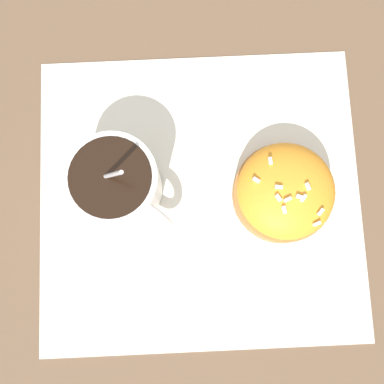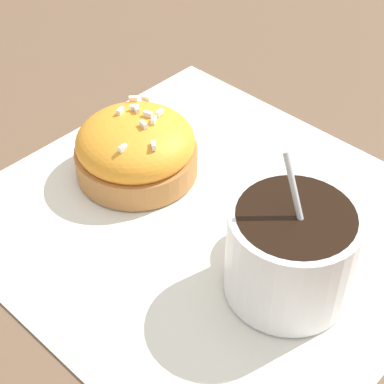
{
  "view_description": "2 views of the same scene",
  "coord_description": "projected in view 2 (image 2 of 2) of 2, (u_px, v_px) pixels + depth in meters",
  "views": [
    {
      "loc": [
        0.01,
        0.07,
        0.47
      ],
      "look_at": [
        0.01,
        -0.0,
        0.04
      ],
      "focal_mm": 42.0,
      "sensor_mm": 36.0,
      "label": 1
    },
    {
      "loc": [
        0.24,
        -0.26,
        0.35
      ],
      "look_at": [
        -0.01,
        -0.01,
        0.04
      ],
      "focal_mm": 60.0,
      "sensor_mm": 36.0,
      "label": 2
    }
  ],
  "objects": [
    {
      "name": "ground_plane",
      "position": [
        210.0,
        223.0,
        0.49
      ],
      "size": [
        3.0,
        3.0,
        0.0
      ],
      "primitive_type": "plane",
      "color": "brown"
    },
    {
      "name": "paper_napkin",
      "position": [
        210.0,
        221.0,
        0.49
      ],
      "size": [
        0.34,
        0.32,
        0.0
      ],
      "color": "white",
      "rests_on": "ground_plane"
    },
    {
      "name": "coffee_cup",
      "position": [
        291.0,
        248.0,
        0.42
      ],
      "size": [
        0.1,
        0.09,
        0.11
      ],
      "color": "white",
      "rests_on": "paper_napkin"
    },
    {
      "name": "frosted_pastry",
      "position": [
        138.0,
        147.0,
        0.52
      ],
      "size": [
        0.1,
        0.1,
        0.06
      ],
      "color": "#B2753D",
      "rests_on": "paper_napkin"
    }
  ]
}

